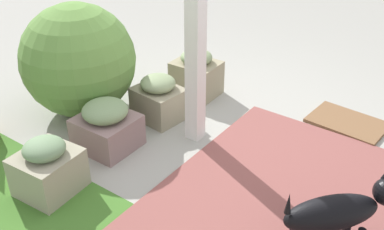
{
  "coord_description": "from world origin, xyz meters",
  "views": [
    {
      "loc": [
        -1.68,
        2.72,
        2.15
      ],
      "look_at": [
        0.16,
        0.18,
        0.29
      ],
      "focal_mm": 42.89,
      "sensor_mm": 36.0,
      "label": 1
    }
  ],
  "objects_px": {
    "stone_planter_nearest": "(196,74)",
    "round_shrub": "(78,60)",
    "doormat": "(347,122)",
    "dog": "(339,211)",
    "stone_planter_far": "(48,168)",
    "stone_planter_near": "(159,99)",
    "porch_pillar": "(196,14)",
    "stone_planter_mid": "(107,126)"
  },
  "relations": [
    {
      "from": "stone_planter_nearest",
      "to": "round_shrub",
      "type": "bearing_deg",
      "value": 53.95
    },
    {
      "from": "doormat",
      "to": "dog",
      "type": "bearing_deg",
      "value": 106.2
    },
    {
      "from": "stone_planter_far",
      "to": "dog",
      "type": "xyz_separation_m",
      "value": [
        -1.84,
        -0.66,
        0.1
      ]
    },
    {
      "from": "stone_planter_far",
      "to": "stone_planter_nearest",
      "type": "bearing_deg",
      "value": -89.36
    },
    {
      "from": "stone_planter_near",
      "to": "stone_planter_far",
      "type": "bearing_deg",
      "value": 90.75
    },
    {
      "from": "stone_planter_near",
      "to": "dog",
      "type": "xyz_separation_m",
      "value": [
        -1.86,
        0.58,
        0.1
      ]
    },
    {
      "from": "dog",
      "to": "doormat",
      "type": "height_order",
      "value": "dog"
    },
    {
      "from": "round_shrub",
      "to": "porch_pillar",
      "type": "bearing_deg",
      "value": -167.68
    },
    {
      "from": "doormat",
      "to": "porch_pillar",
      "type": "bearing_deg",
      "value": 44.39
    },
    {
      "from": "stone_planter_nearest",
      "to": "stone_planter_mid",
      "type": "height_order",
      "value": "stone_planter_nearest"
    },
    {
      "from": "stone_planter_mid",
      "to": "round_shrub",
      "type": "bearing_deg",
      "value": -26.06
    },
    {
      "from": "stone_planter_near",
      "to": "stone_planter_far",
      "type": "distance_m",
      "value": 1.24
    },
    {
      "from": "porch_pillar",
      "to": "stone_planter_near",
      "type": "height_order",
      "value": "porch_pillar"
    },
    {
      "from": "stone_planter_nearest",
      "to": "stone_planter_mid",
      "type": "relative_size",
      "value": 1.01
    },
    {
      "from": "stone_planter_nearest",
      "to": "doormat",
      "type": "relative_size",
      "value": 0.71
    },
    {
      "from": "porch_pillar",
      "to": "stone_planter_near",
      "type": "distance_m",
      "value": 0.99
    },
    {
      "from": "stone_planter_far",
      "to": "doormat",
      "type": "bearing_deg",
      "value": -123.44
    },
    {
      "from": "stone_planter_nearest",
      "to": "stone_planter_near",
      "type": "distance_m",
      "value": 0.59
    },
    {
      "from": "stone_planter_mid",
      "to": "round_shrub",
      "type": "xyz_separation_m",
      "value": [
        0.6,
        -0.3,
        0.31
      ]
    },
    {
      "from": "porch_pillar",
      "to": "stone_planter_far",
      "type": "xyz_separation_m",
      "value": [
        0.43,
        1.18,
        -0.88
      ]
    },
    {
      "from": "stone_planter_near",
      "to": "round_shrub",
      "type": "bearing_deg",
      "value": 24.89
    },
    {
      "from": "stone_planter_far",
      "to": "doormat",
      "type": "distance_m",
      "value": 2.57
    },
    {
      "from": "porch_pillar",
      "to": "stone_planter_near",
      "type": "relative_size",
      "value": 4.81
    },
    {
      "from": "stone_planter_far",
      "to": "round_shrub",
      "type": "height_order",
      "value": "round_shrub"
    },
    {
      "from": "stone_planter_nearest",
      "to": "dog",
      "type": "bearing_deg",
      "value": 147.86
    },
    {
      "from": "stone_planter_mid",
      "to": "doormat",
      "type": "height_order",
      "value": "stone_planter_mid"
    },
    {
      "from": "porch_pillar",
      "to": "round_shrub",
      "type": "xyz_separation_m",
      "value": [
        1.1,
        0.24,
        -0.57
      ]
    },
    {
      "from": "porch_pillar",
      "to": "round_shrub",
      "type": "height_order",
      "value": "porch_pillar"
    },
    {
      "from": "porch_pillar",
      "to": "stone_planter_nearest",
      "type": "bearing_deg",
      "value": -55.25
    },
    {
      "from": "stone_planter_near",
      "to": "stone_planter_far",
      "type": "height_order",
      "value": "stone_planter_far"
    },
    {
      "from": "stone_planter_mid",
      "to": "stone_planter_far",
      "type": "height_order",
      "value": "stone_planter_far"
    },
    {
      "from": "stone_planter_near",
      "to": "stone_planter_mid",
      "type": "xyz_separation_m",
      "value": [
        0.05,
        0.6,
        -0.0
      ]
    },
    {
      "from": "round_shrub",
      "to": "dog",
      "type": "distance_m",
      "value": 2.54
    },
    {
      "from": "round_shrub",
      "to": "doormat",
      "type": "height_order",
      "value": "round_shrub"
    },
    {
      "from": "porch_pillar",
      "to": "doormat",
      "type": "height_order",
      "value": "porch_pillar"
    },
    {
      "from": "stone_planter_nearest",
      "to": "doormat",
      "type": "height_order",
      "value": "stone_planter_nearest"
    },
    {
      "from": "dog",
      "to": "doormat",
      "type": "distance_m",
      "value": 1.57
    },
    {
      "from": "round_shrub",
      "to": "dog",
      "type": "bearing_deg",
      "value": 173.62
    },
    {
      "from": "stone_planter_mid",
      "to": "round_shrub",
      "type": "relative_size",
      "value": 0.45
    },
    {
      "from": "porch_pillar",
      "to": "stone_planter_far",
      "type": "distance_m",
      "value": 1.53
    },
    {
      "from": "stone_planter_near",
      "to": "stone_planter_far",
      "type": "xyz_separation_m",
      "value": [
        -0.02,
        1.24,
        -0.0
      ]
    },
    {
      "from": "round_shrub",
      "to": "dog",
      "type": "height_order",
      "value": "round_shrub"
    }
  ]
}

